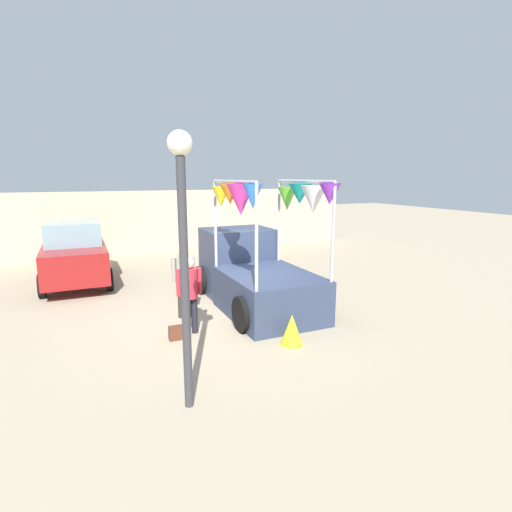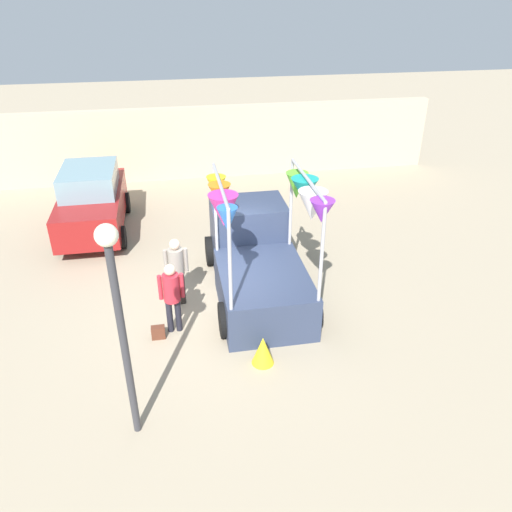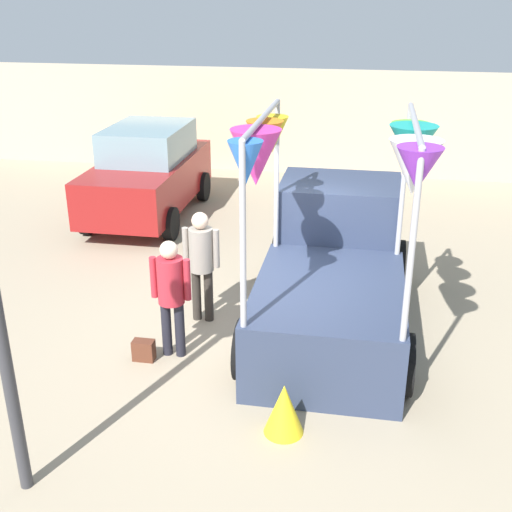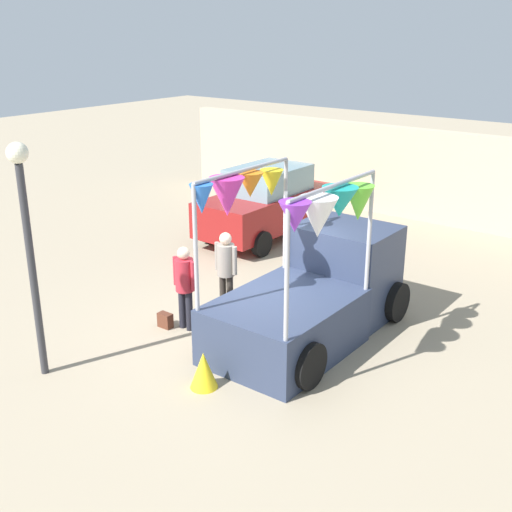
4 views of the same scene
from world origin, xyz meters
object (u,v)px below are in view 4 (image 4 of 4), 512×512
at_px(vendor_truck, 317,285).
at_px(person_customer, 185,280).
at_px(handbag, 165,320).
at_px(street_lamp, 27,228).
at_px(parked_car, 266,203).
at_px(person_vendor, 226,265).
at_px(folded_kite_bundle_sunflower, 204,370).

xyz_separation_m(vendor_truck, person_customer, (-1.99, -1.34, 0.03)).
xyz_separation_m(handbag, street_lamp, (-0.37, -2.39, 2.33)).
relative_size(parked_car, person_customer, 2.48).
bearing_deg(parked_car, vendor_truck, -44.06).
height_order(person_customer, handbag, person_customer).
relative_size(vendor_truck, street_lamp, 1.08).
bearing_deg(person_vendor, vendor_truck, 10.02).
bearing_deg(person_vendor, handbag, -111.88).
xyz_separation_m(parked_car, folded_kite_bundle_sunflower, (3.77, -6.66, -0.64)).
bearing_deg(parked_car, person_vendor, -62.32).
height_order(vendor_truck, street_lamp, street_lamp).
bearing_deg(person_customer, parked_car, 111.78).
bearing_deg(person_vendor, person_customer, -97.64).
xyz_separation_m(vendor_truck, person_vendor, (-1.85, -0.33, 0.06)).
distance_m(person_customer, street_lamp, 3.08).
relative_size(person_customer, street_lamp, 0.43).
xyz_separation_m(person_customer, handbag, (-0.35, -0.20, -0.83)).
relative_size(parked_car, folded_kite_bundle_sunflower, 6.67).
distance_m(parked_car, person_vendor, 4.87).
distance_m(handbag, street_lamp, 3.36).
height_order(person_customer, person_vendor, person_vendor).
height_order(person_vendor, folded_kite_bundle_sunflower, person_vendor).
bearing_deg(handbag, vendor_truck, 33.28).
xyz_separation_m(person_customer, street_lamp, (-0.72, -2.59, 1.51)).
height_order(vendor_truck, handbag, vendor_truck).
height_order(parked_car, handbag, parked_car).
relative_size(vendor_truck, parked_car, 1.02).
distance_m(handbag, folded_kite_bundle_sunflower, 2.30).
distance_m(person_customer, person_vendor, 1.02).
distance_m(vendor_truck, person_customer, 2.40).
relative_size(person_vendor, street_lamp, 0.44).
xyz_separation_m(vendor_truck, street_lamp, (-2.71, -3.93, 1.54)).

